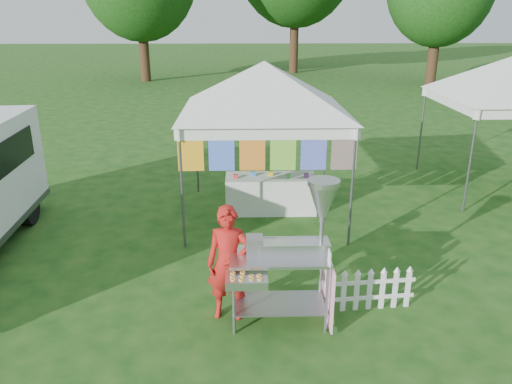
{
  "coord_description": "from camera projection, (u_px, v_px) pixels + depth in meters",
  "views": [
    {
      "loc": [
        -0.4,
        -5.74,
        3.84
      ],
      "look_at": [
        -0.2,
        1.8,
        1.1
      ],
      "focal_mm": 35.0,
      "sensor_mm": 36.0,
      "label": 1
    }
  ],
  "objects": [
    {
      "name": "ground",
      "position": [
        274.0,
        314.0,
        6.72
      ],
      "size": [
        120.0,
        120.0,
        0.0
      ],
      "primitive_type": "plane",
      "color": "#164513",
      "rests_on": "ground"
    },
    {
      "name": "canopy_main",
      "position": [
        264.0,
        62.0,
        8.98
      ],
      "size": [
        4.24,
        4.24,
        3.45
      ],
      "color": "#59595E",
      "rests_on": "ground"
    },
    {
      "name": "donut_cart",
      "position": [
        296.0,
        242.0,
        6.19
      ],
      "size": [
        1.39,
        0.95,
        1.93
      ],
      "rotation": [
        0.0,
        0.0,
        -0.0
      ],
      "color": "gray",
      "rests_on": "ground"
    },
    {
      "name": "vendor",
      "position": [
        229.0,
        263.0,
        6.42
      ],
      "size": [
        0.6,
        0.43,
        1.56
      ],
      "primitive_type": "imported",
      "rotation": [
        0.0,
        0.0,
        -0.09
      ],
      "color": "red",
      "rests_on": "ground"
    },
    {
      "name": "picket_fence",
      "position": [
        370.0,
        291.0,
        6.73
      ],
      "size": [
        1.26,
        0.14,
        0.56
      ],
      "rotation": [
        0.0,
        0.0,
        0.09
      ],
      "color": "white",
      "rests_on": "ground"
    },
    {
      "name": "display_table",
      "position": [
        271.0,
        194.0,
        10.08
      ],
      "size": [
        1.8,
        0.7,
        0.74
      ],
      "primitive_type": "cube",
      "color": "white",
      "rests_on": "ground"
    }
  ]
}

